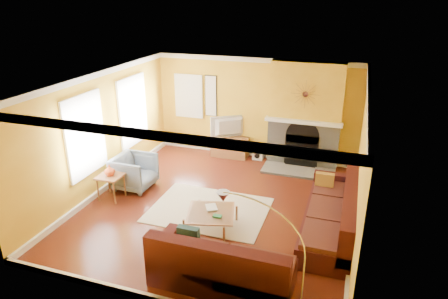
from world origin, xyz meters
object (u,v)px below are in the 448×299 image
(sectional_sofa, at_px, (269,215))
(side_table, at_px, (111,187))
(media_console, at_px, (230,147))
(armchair, at_px, (134,172))
(arc_lamp, at_px, (266,262))
(coffee_table, at_px, (211,220))

(sectional_sofa, distance_m, side_table, 3.61)
(sectional_sofa, bearing_deg, media_console, 118.29)
(armchair, relative_size, side_table, 1.54)
(side_table, height_order, arc_lamp, arc_lamp)
(sectional_sofa, bearing_deg, arc_lamp, -79.42)
(armchair, bearing_deg, coffee_table, -113.94)
(sectional_sofa, xyz_separation_m, coffee_table, (-1.11, -0.08, -0.28))
(sectional_sofa, xyz_separation_m, media_console, (-1.87, 3.47, -0.18))
(sectional_sofa, relative_size, arc_lamp, 2.09)
(arc_lamp, bearing_deg, side_table, 149.77)
(sectional_sofa, bearing_deg, coffee_table, -175.85)
(media_console, bearing_deg, sectional_sofa, -61.71)
(coffee_table, bearing_deg, armchair, 155.30)
(media_console, xyz_separation_m, armchair, (-1.51, -2.51, 0.12))
(coffee_table, bearing_deg, media_console, 101.98)
(armchair, height_order, side_table, armchair)
(coffee_table, height_order, media_console, media_console)
(coffee_table, xyz_separation_m, arc_lamp, (1.48, -1.90, 0.76))
(coffee_table, relative_size, arc_lamp, 0.47)
(side_table, relative_size, arc_lamp, 0.30)
(sectional_sofa, height_order, armchair, sectional_sofa)
(sectional_sofa, relative_size, coffee_table, 4.44)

